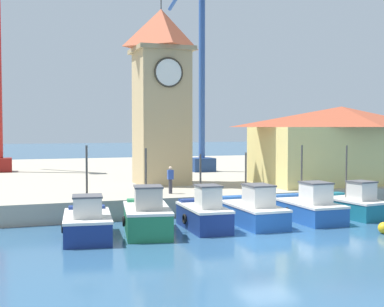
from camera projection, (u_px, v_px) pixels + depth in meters
ground_plane at (266, 240)px, 23.97m from camera, size 300.00×300.00×0.00m
quay_wharf at (132, 176)px, 49.43m from camera, size 120.00×40.00×1.14m
fishing_boat_far_left at (87, 223)px, 24.34m from camera, size 2.64×4.58×4.24m
fishing_boat_left_outer at (147, 217)px, 25.42m from camera, size 2.81×4.71×4.07m
fishing_boat_left_inner at (204, 214)px, 26.55m from camera, size 1.94×4.14×3.73m
fishing_boat_mid_left at (252, 211)px, 27.96m from camera, size 2.13×5.25×3.73m
fishing_boat_center at (308, 207)px, 29.11m from camera, size 2.22×4.95×4.10m
fishing_boat_mid_right at (353, 205)px, 30.22m from camera, size 2.51×4.30×4.05m
clock_tower at (161, 92)px, 36.88m from camera, size 3.89×3.89×13.66m
warehouse_right at (341, 144)px, 37.86m from camera, size 12.28×6.36×5.41m
port_crane_near at (200, 85)px, 47.74m from camera, size 2.00×11.32×19.07m
mooring_buoy at (384, 228)px, 25.48m from camera, size 0.56×0.56×0.56m
dock_worker_near_tower at (170, 179)px, 31.73m from camera, size 0.34×0.22×1.62m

